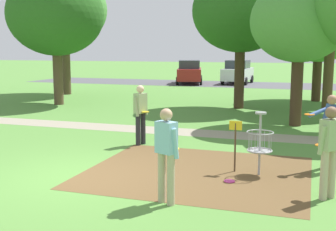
% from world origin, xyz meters
% --- Properties ---
extents(ground_plane, '(160.00, 160.00, 0.00)m').
position_xyz_m(ground_plane, '(0.00, 0.00, 0.00)').
color(ground_plane, '#518438').
extents(dirt_tee_pad, '(4.86, 4.23, 0.01)m').
position_xyz_m(dirt_tee_pad, '(2.39, 1.19, 0.00)').
color(dirt_tee_pad, brown).
rests_on(dirt_tee_pad, ground).
extents(disc_golf_basket, '(0.98, 0.58, 1.39)m').
position_xyz_m(disc_golf_basket, '(3.67, 1.40, 0.75)').
color(disc_golf_basket, '#9E9EA3').
rests_on(disc_golf_basket, ground).
extents(player_foreground_watching, '(0.45, 0.47, 1.71)m').
position_xyz_m(player_foreground_watching, '(5.09, 0.26, 0.97)').
color(player_foreground_watching, tan).
rests_on(player_foreground_watching, ground).
extents(player_throwing, '(0.49, 0.45, 1.71)m').
position_xyz_m(player_throwing, '(2.37, -0.92, 0.97)').
color(player_throwing, tan).
rests_on(player_throwing, ground).
extents(player_waiting_left, '(0.44, 0.50, 1.71)m').
position_xyz_m(player_waiting_left, '(0.14, 3.38, 0.97)').
color(player_waiting_left, '#232328').
rests_on(player_waiting_left, ground).
extents(player_waiting_right, '(1.04, 0.71, 1.71)m').
position_xyz_m(player_waiting_right, '(5.20, 2.39, 0.99)').
color(player_waiting_right, slate).
rests_on(player_waiting_right, ground).
extents(frisbee_mid_grass, '(0.23, 0.23, 0.02)m').
position_xyz_m(frisbee_mid_grass, '(3.21, 0.70, 0.01)').
color(frisbee_mid_grass, '#E53D99').
rests_on(frisbee_mid_grass, ground).
extents(tree_near_left, '(4.63, 4.63, 6.32)m').
position_xyz_m(tree_near_left, '(-7.14, 10.56, 4.33)').
color(tree_near_left, brown).
rests_on(tree_near_left, ground).
extents(tree_near_right, '(4.55, 4.55, 5.91)m').
position_xyz_m(tree_near_right, '(4.93, 16.05, 3.96)').
color(tree_near_right, '#422D1E').
rests_on(tree_near_right, ground).
extents(tree_mid_left, '(5.02, 5.02, 7.15)m').
position_xyz_m(tree_mid_left, '(-9.36, 14.97, 5.00)').
color(tree_mid_left, brown).
rests_on(tree_mid_left, ground).
extents(tree_mid_right, '(3.71, 3.71, 5.98)m').
position_xyz_m(tree_mid_right, '(5.37, 12.30, 4.37)').
color(tree_mid_right, '#4C3823').
rests_on(tree_mid_right, ground).
extents(tree_far_left, '(3.40, 3.40, 5.14)m').
position_xyz_m(tree_far_left, '(4.21, 8.04, 3.66)').
color(tree_far_left, '#422D1E').
rests_on(tree_far_left, ground).
extents(tree_far_center, '(4.38, 4.38, 6.28)m').
position_xyz_m(tree_far_center, '(1.53, 12.00, 4.39)').
color(tree_far_center, '#422D1E').
rests_on(tree_far_center, ground).
extents(parking_lot_strip, '(36.00, 6.00, 0.01)m').
position_xyz_m(parking_lot_strip, '(0.00, 25.54, 0.00)').
color(parking_lot_strip, '#4C4C51').
rests_on(parking_lot_strip, ground).
extents(parked_car_leftmost, '(2.79, 4.52, 1.84)m').
position_xyz_m(parked_car_leftmost, '(-4.51, 25.09, 0.92)').
color(parked_car_leftmost, maroon).
rests_on(parked_car_leftmost, ground).
extents(parked_car_center_left, '(2.10, 4.27, 1.84)m').
position_xyz_m(parked_car_center_left, '(-0.92, 26.33, 0.92)').
color(parked_car_center_left, silver).
rests_on(parked_car_center_left, ground).
extents(gravel_path, '(40.00, 1.25, 0.00)m').
position_xyz_m(gravel_path, '(0.00, 5.61, 0.00)').
color(gravel_path, gray).
rests_on(gravel_path, ground).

